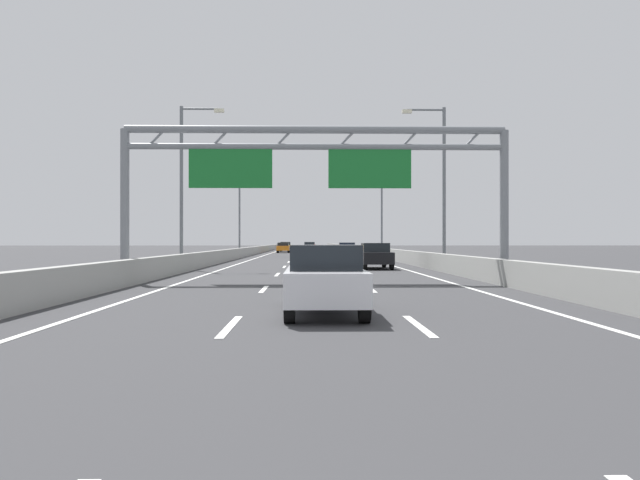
{
  "coord_description": "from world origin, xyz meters",
  "views": [
    {
      "loc": [
        -0.32,
        0.81,
        1.63
      ],
      "look_at": [
        0.93,
        63.62,
        1.74
      ],
      "focal_mm": 34.43,
      "sensor_mm": 36.0,
      "label": 1
    }
  ],
  "objects_px": {
    "orange_car": "(283,247)",
    "blue_car": "(347,250)",
    "streetlamp_left_mid": "(185,177)",
    "streetlamp_right_far": "(380,206)",
    "white_car": "(325,279)",
    "red_car": "(311,245)",
    "silver_car": "(309,246)",
    "streetlamp_right_mid": "(440,177)",
    "yellow_car": "(286,247)",
    "sign_gantry": "(312,164)",
    "black_car": "(375,256)",
    "streetlamp_left_far": "(242,206)"
  },
  "relations": [
    {
      "from": "orange_car",
      "to": "blue_car",
      "type": "bearing_deg",
      "value": -72.18
    },
    {
      "from": "streetlamp_right_mid",
      "to": "blue_car",
      "type": "distance_m",
      "value": 27.39
    },
    {
      "from": "streetlamp_right_far",
      "to": "white_car",
      "type": "height_order",
      "value": "streetlamp_right_far"
    },
    {
      "from": "yellow_car",
      "to": "streetlamp_left_far",
      "type": "bearing_deg",
      "value": -97.18
    },
    {
      "from": "black_car",
      "to": "streetlamp_left_far",
      "type": "bearing_deg",
      "value": 110.23
    },
    {
      "from": "sign_gantry",
      "to": "streetlamp_right_far",
      "type": "distance_m",
      "value": 41.87
    },
    {
      "from": "streetlamp_left_mid",
      "to": "sign_gantry",
      "type": "bearing_deg",
      "value": -55.78
    },
    {
      "from": "silver_car",
      "to": "streetlamp_right_mid",
      "type": "bearing_deg",
      "value": -83.42
    },
    {
      "from": "red_car",
      "to": "orange_car",
      "type": "distance_m",
      "value": 41.51
    },
    {
      "from": "streetlamp_left_mid",
      "to": "yellow_car",
      "type": "xyz_separation_m",
      "value": [
        3.69,
        59.66,
        -4.63
      ]
    },
    {
      "from": "streetlamp_left_far",
      "to": "yellow_car",
      "type": "distance_m",
      "value": 29.84
    },
    {
      "from": "yellow_car",
      "to": "sign_gantry",
      "type": "bearing_deg",
      "value": -87.05
    },
    {
      "from": "blue_car",
      "to": "orange_car",
      "type": "xyz_separation_m",
      "value": [
        -7.44,
        23.15,
        -0.02
      ]
    },
    {
      "from": "streetlamp_left_mid",
      "to": "streetlamp_right_far",
      "type": "relative_size",
      "value": 1.0
    },
    {
      "from": "yellow_car",
      "to": "orange_car",
      "type": "height_order",
      "value": "yellow_car"
    },
    {
      "from": "red_car",
      "to": "orange_car",
      "type": "relative_size",
      "value": 1.13
    },
    {
      "from": "white_car",
      "to": "red_car",
      "type": "bearing_deg",
      "value": 89.91
    },
    {
      "from": "silver_car",
      "to": "red_car",
      "type": "bearing_deg",
      "value": 89.29
    },
    {
      "from": "streetlamp_right_mid",
      "to": "orange_car",
      "type": "bearing_deg",
      "value": 102.69
    },
    {
      "from": "streetlamp_right_far",
      "to": "black_car",
      "type": "relative_size",
      "value": 2.09
    },
    {
      "from": "streetlamp_left_mid",
      "to": "red_car",
      "type": "height_order",
      "value": "streetlamp_left_mid"
    },
    {
      "from": "red_car",
      "to": "silver_car",
      "type": "distance_m",
      "value": 25.85
    },
    {
      "from": "streetlamp_left_mid",
      "to": "streetlamp_left_far",
      "type": "bearing_deg",
      "value": 90.0
    },
    {
      "from": "blue_car",
      "to": "silver_car",
      "type": "bearing_deg",
      "value": 95.55
    },
    {
      "from": "yellow_car",
      "to": "black_car",
      "type": "bearing_deg",
      "value": -82.87
    },
    {
      "from": "silver_car",
      "to": "orange_car",
      "type": "xyz_separation_m",
      "value": [
        -3.69,
        -15.47,
        -0.02
      ]
    },
    {
      "from": "streetlamp_right_mid",
      "to": "streetlamp_left_mid",
      "type": "bearing_deg",
      "value": 180.0
    },
    {
      "from": "streetlamp_right_far",
      "to": "black_car",
      "type": "distance_m",
      "value": 30.75
    },
    {
      "from": "white_car",
      "to": "orange_car",
      "type": "height_order",
      "value": "white_car"
    },
    {
      "from": "sign_gantry",
      "to": "orange_car",
      "type": "xyz_separation_m",
      "value": [
        -3.62,
        60.64,
        -4.06
      ]
    },
    {
      "from": "blue_car",
      "to": "sign_gantry",
      "type": "bearing_deg",
      "value": -95.83
    },
    {
      "from": "yellow_car",
      "to": "blue_car",
      "type": "distance_m",
      "value": 33.76
    },
    {
      "from": "red_car",
      "to": "yellow_car",
      "type": "height_order",
      "value": "yellow_car"
    },
    {
      "from": "streetlamp_right_mid",
      "to": "red_car",
      "type": "distance_m",
      "value": 91.59
    },
    {
      "from": "streetlamp_right_far",
      "to": "sign_gantry",
      "type": "bearing_deg",
      "value": -100.48
    },
    {
      "from": "silver_car",
      "to": "sign_gantry",
      "type": "bearing_deg",
      "value": -90.05
    },
    {
      "from": "streetlamp_right_mid",
      "to": "streetlamp_right_far",
      "type": "xyz_separation_m",
      "value": [
        0.0,
        30.4,
        0.0
      ]
    },
    {
      "from": "red_car",
      "to": "yellow_car",
      "type": "relative_size",
      "value": 1.08
    },
    {
      "from": "sign_gantry",
      "to": "black_car",
      "type": "height_order",
      "value": "sign_gantry"
    },
    {
      "from": "streetlamp_right_mid",
      "to": "orange_car",
      "type": "distance_m",
      "value": 51.34
    },
    {
      "from": "silver_car",
      "to": "orange_car",
      "type": "relative_size",
      "value": 0.99
    },
    {
      "from": "sign_gantry",
      "to": "silver_car",
      "type": "xyz_separation_m",
      "value": [
        0.07,
        76.11,
        -4.04
      ]
    },
    {
      "from": "sign_gantry",
      "to": "white_car",
      "type": "bearing_deg",
      "value": -88.95
    },
    {
      "from": "white_car",
      "to": "blue_car",
      "type": "xyz_separation_m",
      "value": [
        3.62,
        48.8,
        -0.02
      ]
    },
    {
      "from": "sign_gantry",
      "to": "black_car",
      "type": "bearing_deg",
      "value": 70.97
    },
    {
      "from": "silver_car",
      "to": "white_car",
      "type": "height_order",
      "value": "white_car"
    },
    {
      "from": "sign_gantry",
      "to": "streetlamp_left_far",
      "type": "bearing_deg",
      "value": 100.08
    },
    {
      "from": "red_car",
      "to": "white_car",
      "type": "height_order",
      "value": "white_car"
    },
    {
      "from": "sign_gantry",
      "to": "white_car",
      "type": "xyz_separation_m",
      "value": [
        0.21,
        -11.31,
        -4.02
      ]
    },
    {
      "from": "streetlamp_right_far",
      "to": "streetlamp_right_mid",
      "type": "bearing_deg",
      "value": -90.0
    }
  ]
}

